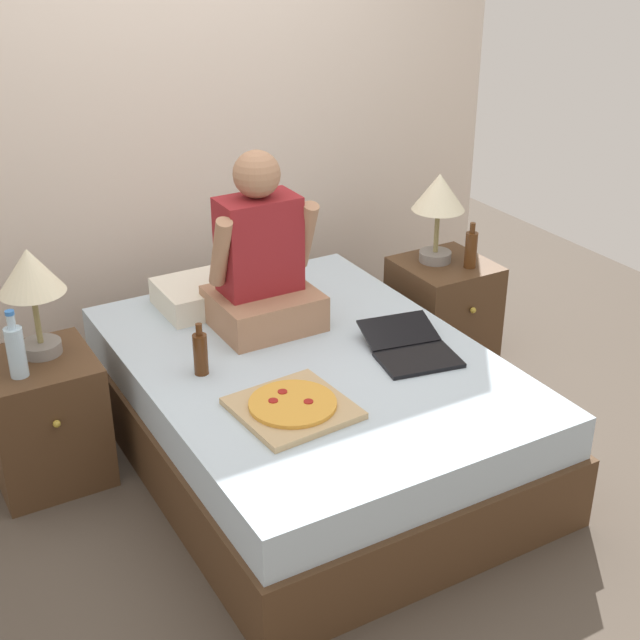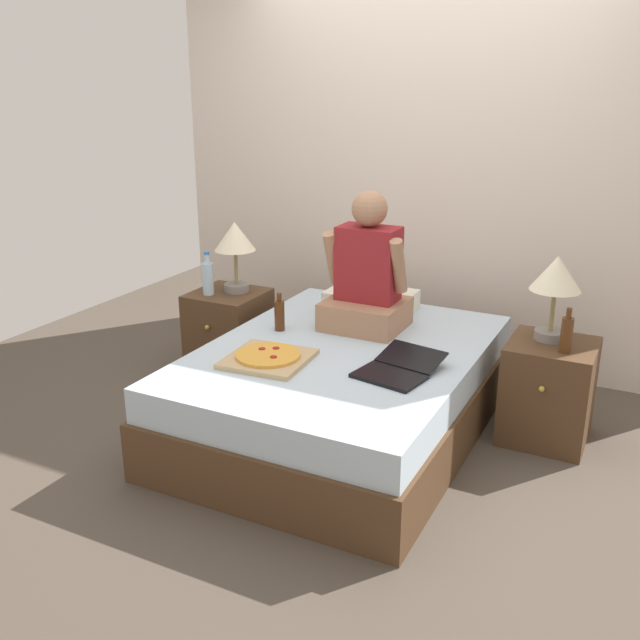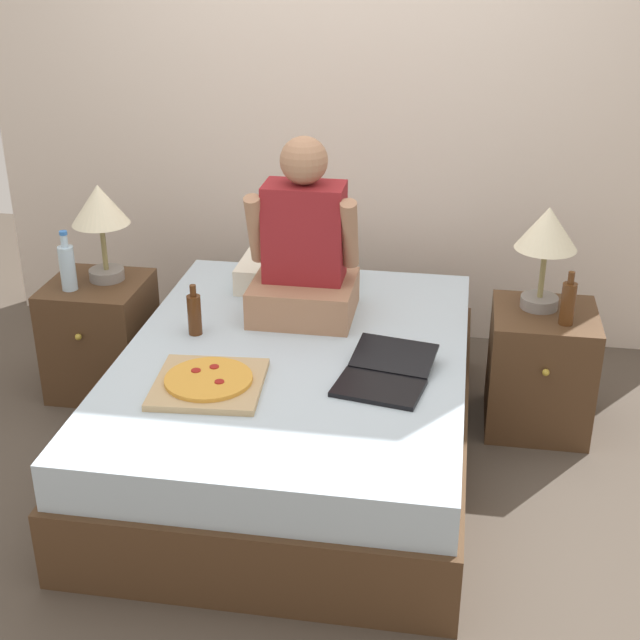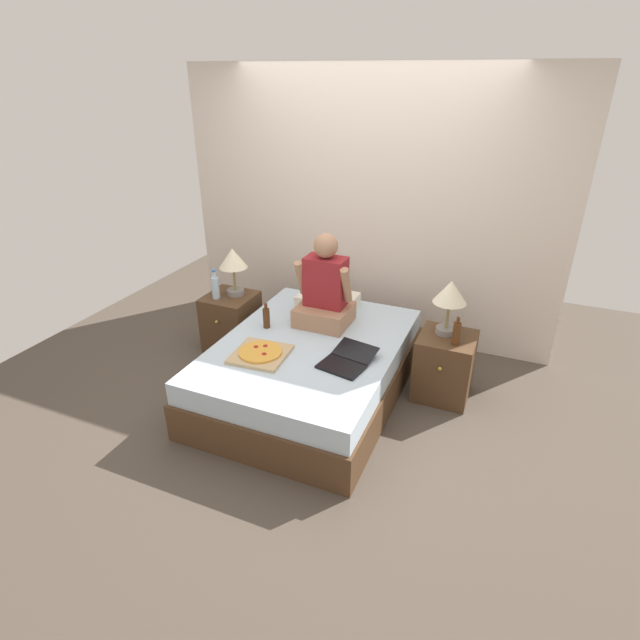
{
  "view_description": "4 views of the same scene",
  "coord_description": "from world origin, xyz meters",
  "px_view_note": "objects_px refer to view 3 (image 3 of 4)",
  "views": [
    {
      "loc": [
        -1.57,
        -2.82,
        2.24
      ],
      "look_at": [
        0.0,
        -0.08,
        0.69
      ],
      "focal_mm": 50.0,
      "sensor_mm": 36.0,
      "label": 1
    },
    {
      "loc": [
        1.49,
        -3.2,
        1.86
      ],
      "look_at": [
        -0.03,
        -0.2,
        0.7
      ],
      "focal_mm": 40.0,
      "sensor_mm": 36.0,
      "label": 2
    },
    {
      "loc": [
        0.62,
        -3.13,
        2.11
      ],
      "look_at": [
        0.13,
        -0.15,
        0.71
      ],
      "focal_mm": 50.0,
      "sensor_mm": 36.0,
      "label": 3
    },
    {
      "loc": [
        1.44,
        -3.15,
        2.43
      ],
      "look_at": [
        0.1,
        -0.03,
        0.72
      ],
      "focal_mm": 28.0,
      "sensor_mm": 36.0,
      "label": 4
    }
  ],
  "objects_px": {
    "bed": "(295,405)",
    "nightstand_left": "(101,336)",
    "nightstand_right": "(540,369)",
    "laptop": "(384,377)",
    "lamp_on_right_nightstand": "(547,236)",
    "beer_bottle_on_bed": "(194,314)",
    "pizza_box": "(209,382)",
    "person_seated": "(304,252)",
    "beer_bottle": "(568,302)",
    "water_bottle": "(67,266)",
    "lamp_on_left_nightstand": "(100,212)"
  },
  "relations": [
    {
      "from": "beer_bottle",
      "to": "beer_bottle_on_bed",
      "type": "bearing_deg",
      "value": -171.73
    },
    {
      "from": "nightstand_left",
      "to": "water_bottle",
      "type": "height_order",
      "value": "water_bottle"
    },
    {
      "from": "lamp_on_right_nightstand",
      "to": "pizza_box",
      "type": "xyz_separation_m",
      "value": [
        -1.24,
        -0.8,
        -0.37
      ]
    },
    {
      "from": "person_seated",
      "to": "beer_bottle_on_bed",
      "type": "xyz_separation_m",
      "value": [
        -0.41,
        -0.28,
        -0.2
      ]
    },
    {
      "from": "bed",
      "to": "laptop",
      "type": "bearing_deg",
      "value": -26.44
    },
    {
      "from": "person_seated",
      "to": "laptop",
      "type": "bearing_deg",
      "value": -54.39
    },
    {
      "from": "lamp_on_left_nightstand",
      "to": "person_seated",
      "type": "distance_m",
      "value": 0.95
    },
    {
      "from": "bed",
      "to": "nightstand_left",
      "type": "relative_size",
      "value": 3.51
    },
    {
      "from": "person_seated",
      "to": "laptop",
      "type": "relative_size",
      "value": 1.68
    },
    {
      "from": "lamp_on_left_nightstand",
      "to": "laptop",
      "type": "relative_size",
      "value": 0.97
    },
    {
      "from": "nightstand_right",
      "to": "lamp_on_right_nightstand",
      "type": "height_order",
      "value": "lamp_on_right_nightstand"
    },
    {
      "from": "person_seated",
      "to": "pizza_box",
      "type": "relative_size",
      "value": 1.82
    },
    {
      "from": "nightstand_left",
      "to": "lamp_on_right_nightstand",
      "type": "xyz_separation_m",
      "value": [
        1.99,
        0.05,
        0.6
      ]
    },
    {
      "from": "lamp_on_left_nightstand",
      "to": "person_seated",
      "type": "bearing_deg",
      "value": -5.5
    },
    {
      "from": "water_bottle",
      "to": "laptop",
      "type": "relative_size",
      "value": 0.59
    },
    {
      "from": "person_seated",
      "to": "laptop",
      "type": "xyz_separation_m",
      "value": [
        0.41,
        -0.57,
        -0.27
      ]
    },
    {
      "from": "bed",
      "to": "lamp_on_right_nightstand",
      "type": "xyz_separation_m",
      "value": [
        0.98,
        0.47,
        0.63
      ]
    },
    {
      "from": "nightstand_right",
      "to": "laptop",
      "type": "relative_size",
      "value": 1.17
    },
    {
      "from": "bed",
      "to": "person_seated",
      "type": "bearing_deg",
      "value": 94.14
    },
    {
      "from": "nightstand_right",
      "to": "beer_bottle_on_bed",
      "type": "distance_m",
      "value": 1.52
    },
    {
      "from": "water_bottle",
      "to": "lamp_on_right_nightstand",
      "type": "bearing_deg",
      "value": 3.87
    },
    {
      "from": "lamp_on_right_nightstand",
      "to": "beer_bottle",
      "type": "bearing_deg",
      "value": -56.31
    },
    {
      "from": "water_bottle",
      "to": "lamp_on_left_nightstand",
      "type": "bearing_deg",
      "value": 49.4
    },
    {
      "from": "person_seated",
      "to": "pizza_box",
      "type": "distance_m",
      "value": 0.8
    },
    {
      "from": "nightstand_left",
      "to": "beer_bottle_on_bed",
      "type": "height_order",
      "value": "beer_bottle_on_bed"
    },
    {
      "from": "bed",
      "to": "pizza_box",
      "type": "distance_m",
      "value": 0.5
    },
    {
      "from": "lamp_on_left_nightstand",
      "to": "beer_bottle_on_bed",
      "type": "height_order",
      "value": "lamp_on_left_nightstand"
    },
    {
      "from": "bed",
      "to": "lamp_on_right_nightstand",
      "type": "height_order",
      "value": "lamp_on_right_nightstand"
    },
    {
      "from": "nightstand_right",
      "to": "pizza_box",
      "type": "bearing_deg",
      "value": -149.37
    },
    {
      "from": "lamp_on_left_nightstand",
      "to": "water_bottle",
      "type": "relative_size",
      "value": 1.63
    },
    {
      "from": "beer_bottle",
      "to": "beer_bottle_on_bed",
      "type": "height_order",
      "value": "beer_bottle"
    },
    {
      "from": "lamp_on_right_nightstand",
      "to": "beer_bottle_on_bed",
      "type": "distance_m",
      "value": 1.5
    },
    {
      "from": "water_bottle",
      "to": "person_seated",
      "type": "relative_size",
      "value": 0.35
    },
    {
      "from": "nightstand_right",
      "to": "lamp_on_left_nightstand",
      "type": "bearing_deg",
      "value": 178.55
    },
    {
      "from": "water_bottle",
      "to": "pizza_box",
      "type": "relative_size",
      "value": 0.64
    },
    {
      "from": "lamp_on_left_nightstand",
      "to": "person_seated",
      "type": "height_order",
      "value": "person_seated"
    },
    {
      "from": "beer_bottle",
      "to": "bed",
      "type": "bearing_deg",
      "value": -163.52
    },
    {
      "from": "beer_bottle",
      "to": "person_seated",
      "type": "relative_size",
      "value": 0.29
    },
    {
      "from": "beer_bottle_on_bed",
      "to": "lamp_on_right_nightstand",
      "type": "bearing_deg",
      "value": 14.64
    },
    {
      "from": "beer_bottle",
      "to": "beer_bottle_on_bed",
      "type": "distance_m",
      "value": 1.54
    },
    {
      "from": "nightstand_left",
      "to": "water_bottle",
      "type": "bearing_deg",
      "value": -131.65
    },
    {
      "from": "bed",
      "to": "beer_bottle_on_bed",
      "type": "xyz_separation_m",
      "value": [
        -0.44,
        0.1,
        0.34
      ]
    },
    {
      "from": "lamp_on_left_nightstand",
      "to": "laptop",
      "type": "distance_m",
      "value": 1.55
    },
    {
      "from": "pizza_box",
      "to": "beer_bottle_on_bed",
      "type": "height_order",
      "value": "beer_bottle_on_bed"
    },
    {
      "from": "nightstand_right",
      "to": "person_seated",
      "type": "relative_size",
      "value": 0.7
    },
    {
      "from": "nightstand_right",
      "to": "beer_bottle",
      "type": "relative_size",
      "value": 2.37
    },
    {
      "from": "nightstand_left",
      "to": "nightstand_right",
      "type": "bearing_deg",
      "value": 0.0
    },
    {
      "from": "nightstand_right",
      "to": "beer_bottle",
      "type": "height_order",
      "value": "beer_bottle"
    },
    {
      "from": "water_bottle",
      "to": "bed",
      "type": "bearing_deg",
      "value": -16.82
    },
    {
      "from": "beer_bottle",
      "to": "pizza_box",
      "type": "distance_m",
      "value": 1.5
    }
  ]
}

